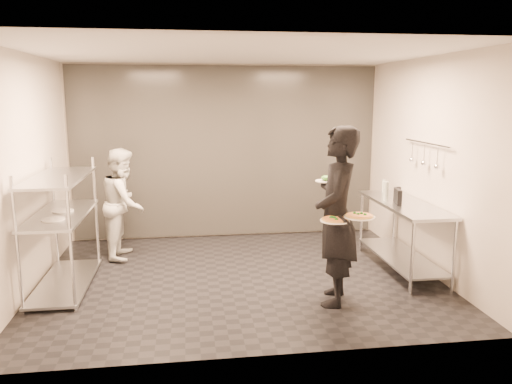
{
  "coord_description": "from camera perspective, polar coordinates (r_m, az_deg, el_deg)",
  "views": [
    {
      "loc": [
        -0.63,
        -6.07,
        2.3
      ],
      "look_at": [
        0.22,
        0.07,
        1.1
      ],
      "focal_mm": 35.0,
      "sensor_mm": 36.0,
      "label": 1
    }
  ],
  "objects": [
    {
      "name": "prep_counter",
      "position": [
        6.9,
        16.43,
        -3.56
      ],
      "size": [
        0.6,
        1.8,
        0.92
      ],
      "color": "silver",
      "rests_on": "ground"
    },
    {
      "name": "chef",
      "position": [
        7.39,
        -14.89,
        -1.23
      ],
      "size": [
        0.65,
        0.81,
        1.58
      ],
      "primitive_type": "imported",
      "rotation": [
        0.0,
        0.0,
        1.5
      ],
      "color": "silver",
      "rests_on": "ground"
    },
    {
      "name": "bottle_dark",
      "position": [
        6.83,
        15.97,
        -0.27
      ],
      "size": [
        0.06,
        0.06,
        0.2
      ],
      "primitive_type": "cylinder",
      "color": "black",
      "rests_on": "prep_counter"
    },
    {
      "name": "waiter",
      "position": [
        5.57,
        9.2,
        -2.77
      ],
      "size": [
        0.68,
        0.84,
        1.99
      ],
      "primitive_type": "imported",
      "rotation": [
        0.0,
        0.0,
        -1.88
      ],
      "color": "black",
      "rests_on": "ground"
    },
    {
      "name": "pos_monitor",
      "position": [
        6.71,
        15.89,
        -0.49
      ],
      "size": [
        0.11,
        0.28,
        0.2
      ],
      "primitive_type": "cube",
      "rotation": [
        0.0,
        0.0,
        -0.21
      ],
      "color": "black",
      "rests_on": "prep_counter"
    },
    {
      "name": "pass_rack",
      "position": [
        6.44,
        -21.34,
        -3.57
      ],
      "size": [
        0.6,
        1.6,
        1.5
      ],
      "color": "silver",
      "rests_on": "ground"
    },
    {
      "name": "pizza_plate_far",
      "position": [
        5.35,
        11.73,
        -2.7
      ],
      "size": [
        0.33,
        0.33,
        0.05
      ],
      "color": "silver",
      "rests_on": "waiter"
    },
    {
      "name": "utensil_rail",
      "position": [
        6.84,
        18.74,
        4.04
      ],
      "size": [
        0.07,
        1.2,
        0.31
      ],
      "color": "silver",
      "rests_on": "room_shell"
    },
    {
      "name": "room_shell",
      "position": [
        7.33,
        -2.92,
        3.88
      ],
      "size": [
        5.0,
        4.0,
        2.8
      ],
      "color": "black",
      "rests_on": "ground"
    },
    {
      "name": "bottle_clear",
      "position": [
        7.55,
        14.39,
        0.73
      ],
      "size": [
        0.05,
        0.05,
        0.17
      ],
      "primitive_type": "cylinder",
      "color": "#909C8F",
      "rests_on": "prep_counter"
    },
    {
      "name": "salad_plate",
      "position": [
        5.78,
        8.02,
        1.45
      ],
      "size": [
        0.25,
        0.25,
        0.07
      ],
      "color": "silver",
      "rests_on": "waiter"
    },
    {
      "name": "bottle_green",
      "position": [
        6.89,
        14.62,
        0.11
      ],
      "size": [
        0.07,
        0.07,
        0.25
      ],
      "primitive_type": "cylinder",
      "color": "#909C8F",
      "rests_on": "prep_counter"
    },
    {
      "name": "pizza_plate_near",
      "position": [
        5.31,
        9.0,
        -3.15
      ],
      "size": [
        0.31,
        0.31,
        0.05
      ],
      "color": "silver",
      "rests_on": "waiter"
    }
  ]
}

